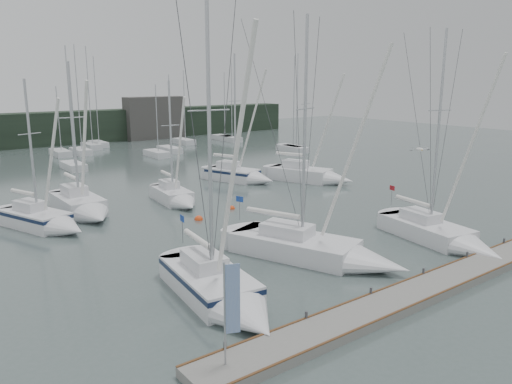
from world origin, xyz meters
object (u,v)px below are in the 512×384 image
Objects in this scene: sailboat_near_right at (448,238)px; sailboat_mid_c at (177,198)px; sailboat_mid_a at (47,222)px; sailboat_mid_e at (315,176)px; buoy_b at (232,209)px; dock_banner at (230,305)px; sailboat_near_center at (331,254)px; sailboat_mid_b at (85,208)px; sailboat_mid_d at (243,176)px; sailboat_near_left at (224,294)px; buoy_a at (199,220)px.

sailboat_near_right is 1.31× the size of sailboat_mid_c.
sailboat_mid_a is 0.85× the size of sailboat_mid_e.
sailboat_mid_c is 0.83× the size of sailboat_mid_e.
buoy_b is 0.14× the size of dock_banner.
sailboat_near_center is 13.23m from buoy_b.
sailboat_near_center is 1.19× the size of sailboat_mid_b.
sailboat_mid_d is 10.55m from buoy_b.
sailboat_mid_b is at bearing 154.81° from sailboat_mid_e.
sailboat_near_right is 1.09× the size of sailboat_mid_e.
sailboat_mid_b is at bearing 92.25° from sailboat_near_center.
sailboat_mid_d reaches higher than sailboat_mid_a.
sailboat_mid_b is 11.07m from buoy_b.
sailboat_mid_b reaches higher than sailboat_mid_c.
sailboat_mid_c is (-0.62, 16.83, -0.01)m from sailboat_near_center.
sailboat_near_right is at bearing -53.22° from sailboat_mid_b.
sailboat_mid_b is (3.16, 1.81, 0.05)m from sailboat_mid_a.
sailboat_near_left is at bearing -105.73° from sailboat_mid_c.
buoy_b is (3.67, 1.14, 0.00)m from buoy_a.
sailboat_mid_d is at bearing 9.97° from sailboat_mid_b.
sailboat_near_left reaches higher than sailboat_mid_b.
sailboat_near_center is at bearing -81.83° from sailboat_mid_c.
buoy_b is at bearing -149.90° from sailboat_mid_d.
sailboat_mid_c reaches higher than buoy_b.
sailboat_mid_d reaches higher than sailboat_mid_e.
sailboat_mid_e is (15.18, -0.16, 0.08)m from sailboat_mid_c.
sailboat_mid_b is 23.60m from dock_banner.
sailboat_mid_d is at bearing 41.15° from buoy_a.
sailboat_mid_a is 2.87× the size of dock_banner.
buoy_a is at bearing 71.23° from sailboat_near_left.
sailboat_mid_a is at bearing 103.02° from sailboat_near_center.
sailboat_mid_d reaches higher than buoy_a.
dock_banner is (-2.65, -23.36, 2.01)m from sailboat_mid_b.
sailboat_mid_e is at bearing 27.34° from sailboat_near_center.
sailboat_mid_e reaches higher than buoy_a.
sailboat_mid_c reaches higher than buoy_a.
sailboat_mid_b reaches higher than buoy_b.
sailboat_near_right is at bearing 32.85° from dock_banner.
sailboat_near_right is 22.08× the size of buoy_a.
sailboat_mid_a is at bearing 156.77° from buoy_a.
buoy_b is at bearing 173.94° from sailboat_mid_e.
buoy_a is at bearing 85.42° from dock_banner.
buoy_b is 22.66m from dock_banner.
dock_banner is at bearing -107.67° from sailboat_mid_c.
sailboat_mid_b is 19.28× the size of buoy_a.
sailboat_near_right is 26.57× the size of buoy_b.
sailboat_near_left is at bearing -175.24° from sailboat_near_right.
sailboat_near_right is 23.37m from sailboat_mid_d.
sailboat_near_left is 15.59m from sailboat_near_right.
buoy_a is 19.82m from dock_banner.
sailboat_near_left is 5.69m from dock_banner.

